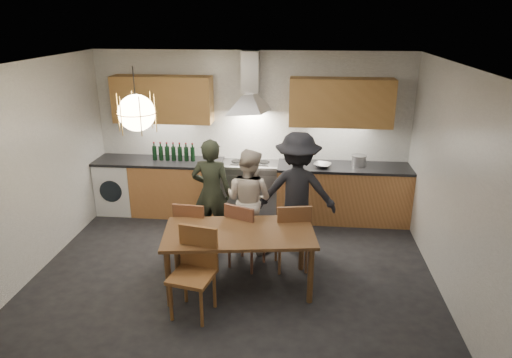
# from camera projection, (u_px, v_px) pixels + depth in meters

# --- Properties ---
(ground) EXTENTS (5.00, 5.00, 0.00)m
(ground) POSITION_uv_depth(u_px,v_px,m) (232.00, 280.00, 5.67)
(ground) COLOR black
(ground) RESTS_ON ground
(room_shell) EXTENTS (5.02, 4.52, 2.61)m
(room_shell) POSITION_uv_depth(u_px,v_px,m) (230.00, 148.00, 5.09)
(room_shell) COLOR white
(room_shell) RESTS_ON ground
(counter_run) EXTENTS (5.00, 0.62, 0.90)m
(counter_run) POSITION_uv_depth(u_px,v_px,m) (251.00, 190.00, 7.34)
(counter_run) COLOR tan
(counter_run) RESTS_ON ground
(range_stove) EXTENTS (0.90, 0.60, 0.92)m
(range_stove) POSITION_uv_depth(u_px,v_px,m) (250.00, 190.00, 7.34)
(range_stove) COLOR silver
(range_stove) RESTS_ON ground
(wall_fixtures) EXTENTS (4.30, 0.54, 1.10)m
(wall_fixtures) POSITION_uv_depth(u_px,v_px,m) (250.00, 100.00, 6.96)
(wall_fixtures) COLOR #B98747
(wall_fixtures) RESTS_ON ground
(pendant_lamp) EXTENTS (0.43, 0.43, 0.70)m
(pendant_lamp) POSITION_uv_depth(u_px,v_px,m) (137.00, 113.00, 4.95)
(pendant_lamp) COLOR black
(pendant_lamp) RESTS_ON ground
(dining_table) EXTENTS (1.85, 1.11, 0.73)m
(dining_table) POSITION_uv_depth(u_px,v_px,m) (239.00, 238.00, 5.32)
(dining_table) COLOR brown
(dining_table) RESTS_ON ground
(chair_back_left) EXTENTS (0.44, 0.44, 0.89)m
(chair_back_left) POSITION_uv_depth(u_px,v_px,m) (192.00, 229.00, 5.85)
(chair_back_left) COLOR brown
(chair_back_left) RESTS_ON ground
(chair_back_mid) EXTENTS (0.54, 0.54, 0.91)m
(chair_back_mid) POSITION_uv_depth(u_px,v_px,m) (243.00, 232.00, 5.76)
(chair_back_mid) COLOR brown
(chair_back_mid) RESTS_ON ground
(chair_back_right) EXTENTS (0.49, 0.49, 0.93)m
(chair_back_right) POSITION_uv_depth(u_px,v_px,m) (293.00, 233.00, 5.70)
(chair_back_right) COLOR brown
(chair_back_right) RESTS_ON ground
(chair_front) EXTENTS (0.52, 0.52, 0.97)m
(chair_front) POSITION_uv_depth(u_px,v_px,m) (195.00, 265.00, 4.92)
(chair_front) COLOR brown
(chair_front) RESTS_ON ground
(person_left) EXTENTS (0.58, 0.40, 1.54)m
(person_left) POSITION_uv_depth(u_px,v_px,m) (212.00, 193.00, 6.35)
(person_left) COLOR black
(person_left) RESTS_ON ground
(person_mid) EXTENTS (0.86, 0.79, 1.44)m
(person_mid) POSITION_uv_depth(u_px,v_px,m) (249.00, 200.00, 6.23)
(person_mid) COLOR beige
(person_mid) RESTS_ON ground
(person_right) EXTENTS (1.09, 0.65, 1.66)m
(person_right) POSITION_uv_depth(u_px,v_px,m) (297.00, 191.00, 6.23)
(person_right) COLOR black
(person_right) RESTS_ON ground
(mixing_bowl) EXTENTS (0.33, 0.33, 0.06)m
(mixing_bowl) POSITION_uv_depth(u_px,v_px,m) (322.00, 165.00, 6.97)
(mixing_bowl) COLOR #ACACAF
(mixing_bowl) RESTS_ON counter_run
(stock_pot) EXTENTS (0.29, 0.29, 0.15)m
(stock_pot) POSITION_uv_depth(u_px,v_px,m) (359.00, 161.00, 7.05)
(stock_pot) COLOR #B6B5B9
(stock_pot) RESTS_ON counter_run
(wine_bottles) EXTENTS (0.69, 0.07, 0.29)m
(wine_bottles) POSITION_uv_depth(u_px,v_px,m) (173.00, 152.00, 7.27)
(wine_bottles) COLOR black
(wine_bottles) RESTS_ON counter_run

